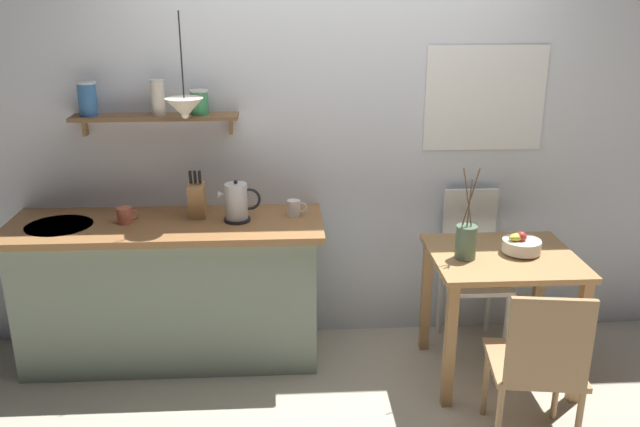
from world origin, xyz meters
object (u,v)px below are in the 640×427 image
dining_chair_near (539,362)px  dining_chair_far (472,263)px  fruit_bowl (521,245)px  pendant_lamp (185,108)px  electric_kettle (237,203)px  coffee_mug_by_sink (125,215)px  knife_block (197,199)px  coffee_mug_spare (294,208)px  twig_vase (466,241)px  dining_table (501,278)px

dining_chair_near → dining_chair_far: (-0.02, 1.10, 0.04)m
dining_chair_far → fruit_bowl: bearing=-68.9°
dining_chair_near → dining_chair_far: size_ratio=0.90×
dining_chair_far → dining_chair_near: bearing=-88.7°
fruit_bowl → pendant_lamp: pendant_lamp is taller
dining_chair_near → electric_kettle: size_ratio=3.58×
fruit_bowl → coffee_mug_by_sink: size_ratio=1.70×
knife_block → fruit_bowl: bearing=-10.4°
electric_kettle → coffee_mug_spare: size_ratio=2.09×
dining_chair_far → electric_kettle: electric_kettle is taller
twig_vase → knife_block: bearing=165.7°
coffee_mug_spare → electric_kettle: bearing=-167.6°
knife_block → coffee_mug_by_sink: knife_block is taller
fruit_bowl → coffee_mug_spare: (-1.27, 0.34, 0.13)m
dining_table → dining_chair_near: dining_chair_near is taller
coffee_mug_by_sink → pendant_lamp: 0.73m
dining_chair_near → coffee_mug_spare: (-1.14, 1.04, 0.45)m
twig_vase → coffee_mug_spare: (-0.94, 0.39, 0.08)m
electric_kettle → coffee_mug_spare: (0.33, 0.07, -0.06)m
dining_chair_near → twig_vase: size_ratio=1.73×
dining_chair_near → fruit_bowl: (0.13, 0.70, 0.32)m
knife_block → coffee_mug_by_sink: (-0.41, -0.07, -0.07)m
dining_chair_far → twig_vase: 0.58m
dining_table → dining_chair_far: dining_chair_far is taller
coffee_mug_by_sink → coffee_mug_spare: bearing=4.2°
dining_chair_far → fruit_bowl: dining_chair_far is taller
coffee_mug_spare → knife_block: bearing=-179.6°
dining_chair_near → electric_kettle: bearing=146.6°
pendant_lamp → coffee_mug_by_sink: bearing=178.8°
dining_chair_far → pendant_lamp: bearing=-175.5°
knife_block → twig_vase: bearing=-14.3°
dining_table → knife_block: knife_block is taller
dining_table → twig_vase: size_ratio=1.58×
dining_table → knife_block: (-1.74, 0.35, 0.39)m
coffee_mug_by_sink → dining_chair_near: bearing=-24.7°
coffee_mug_by_sink → coffee_mug_spare: size_ratio=1.06×
dining_table → fruit_bowl: fruit_bowl is taller
dining_chair_near → electric_kettle: 1.84m
coffee_mug_spare → dining_chair_far: bearing=2.8°
coffee_mug_by_sink → pendant_lamp: pendant_lamp is taller
dining_table → electric_kettle: electric_kettle is taller
dining_chair_near → pendant_lamp: (-1.74, 0.96, 1.07)m
electric_kettle → coffee_mug_by_sink: size_ratio=1.96×
twig_vase → knife_block: twig_vase is taller
dining_table → dining_chair_near: size_ratio=0.91×
dining_table → coffee_mug_by_sink: coffee_mug_by_sink is taller
twig_vase → knife_block: 1.56m
dining_chair_near → twig_vase: (-0.20, 0.65, 0.37)m
dining_chair_near → coffee_mug_by_sink: (-2.12, 0.97, 0.45)m
fruit_bowl → coffee_mug_spare: size_ratio=1.80×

